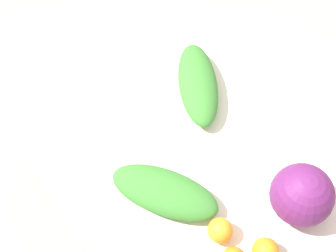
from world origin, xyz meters
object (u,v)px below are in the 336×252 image
cabbage_purple (302,195)px  orange_1 (266,251)px  orange_2 (220,230)px  greens_bunch_scallion (165,192)px  greens_bunch_dandelion (198,84)px

cabbage_purple → orange_1: bearing=107.1°
cabbage_purple → orange_1: 0.19m
orange_2 → greens_bunch_scallion: bearing=17.8°
greens_bunch_scallion → orange_2: size_ratio=4.50×
greens_bunch_scallion → cabbage_purple: bearing=-130.4°
orange_1 → orange_2: 0.14m
cabbage_purple → orange_2: cabbage_purple is taller
cabbage_purple → orange_1: (-0.05, 0.17, -0.05)m
greens_bunch_scallion → greens_bunch_dandelion: (0.26, -0.33, 0.00)m
cabbage_purple → orange_1: size_ratio=2.40×
greens_bunch_dandelion → cabbage_purple: bearing=176.8°
greens_bunch_dandelion → greens_bunch_scallion: bearing=128.8°
greens_bunch_scallion → greens_bunch_dandelion: size_ratio=0.94×
orange_1 → orange_2: bearing=28.1°
greens_bunch_dandelion → orange_2: (-0.45, 0.27, -0.01)m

